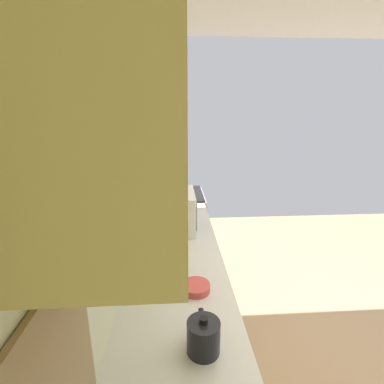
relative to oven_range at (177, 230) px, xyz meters
The scene contains 8 objects.
ground_plane 2.06m from the oven_range, 137.88° to the right, with size 6.04×6.04×0.00m, color tan.
wall_back 1.76m from the oven_range, 165.69° to the left, with size 3.89×0.12×2.68m, color beige.
counter_run 1.84m from the oven_range, behind, with size 3.05×0.63×0.93m.
upper_cabinets 2.32m from the oven_range, behind, with size 1.73×0.32×0.60m.
oven_range is the anchor object (origin of this frame).
microwave 1.11m from the oven_range, behind, with size 0.45×0.37×0.31m.
bowl 1.85m from the oven_range, behind, with size 0.16×0.16×0.04m.
kettle 2.25m from the oven_range, behind, with size 0.19×0.14×0.17m.
Camera 1 is at (-1.64, 1.36, 1.90)m, focal length 26.41 mm.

